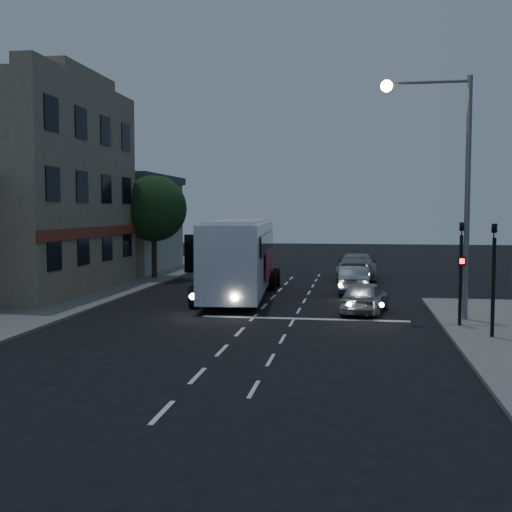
% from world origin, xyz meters
% --- Properties ---
extents(ground, '(120.00, 120.00, 0.00)m').
position_xyz_m(ground, '(0.00, 0.00, 0.00)').
color(ground, black).
extents(sidewalk_far, '(12.00, 50.00, 0.12)m').
position_xyz_m(sidewalk_far, '(-13.00, 8.00, 0.06)').
color(sidewalk_far, slate).
rests_on(sidewalk_far, ground).
extents(road_markings, '(8.00, 30.55, 0.01)m').
position_xyz_m(road_markings, '(1.29, 3.31, 0.00)').
color(road_markings, silver).
rests_on(road_markings, ground).
extents(tour_bus, '(3.48, 12.32, 3.73)m').
position_xyz_m(tour_bus, '(-1.64, 8.28, 2.02)').
color(tour_bus, white).
rests_on(tour_bus, ground).
extents(car_suv, '(2.24, 4.14, 1.34)m').
position_xyz_m(car_suv, '(4.31, 3.80, 0.67)').
color(car_suv, '#A6A6AA').
rests_on(car_suv, ground).
extents(car_sedan_a, '(1.57, 4.25, 1.39)m').
position_xyz_m(car_sedan_a, '(3.82, 10.15, 0.69)').
color(car_sedan_a, '#9899A7').
rests_on(car_sedan_a, ground).
extents(car_sedan_b, '(2.49, 5.77, 1.66)m').
position_xyz_m(car_sedan_b, '(4.02, 16.27, 0.83)').
color(car_sedan_b, '#989898').
rests_on(car_sedan_b, ground).
extents(traffic_signal_main, '(0.25, 0.35, 4.10)m').
position_xyz_m(traffic_signal_main, '(7.60, 0.78, 2.42)').
color(traffic_signal_main, black).
rests_on(traffic_signal_main, sidewalk_near).
extents(traffic_signal_side, '(0.18, 0.15, 4.10)m').
position_xyz_m(traffic_signal_side, '(8.30, -1.20, 2.42)').
color(traffic_signal_side, black).
rests_on(traffic_signal_side, sidewalk_near).
extents(streetlight, '(3.32, 0.44, 9.00)m').
position_xyz_m(streetlight, '(7.34, 2.20, 5.73)').
color(streetlight, slate).
rests_on(streetlight, sidewalk_near).
extents(main_building, '(10.12, 12.00, 11.00)m').
position_xyz_m(main_building, '(-13.96, 8.00, 5.16)').
color(main_building, '#786657').
rests_on(main_building, sidewalk_far).
extents(low_building_north, '(9.40, 9.40, 6.50)m').
position_xyz_m(low_building_north, '(-13.50, 20.00, 3.39)').
color(low_building_north, '#A19980').
rests_on(low_building_north, sidewalk_far).
extents(street_tree, '(4.00, 4.00, 6.20)m').
position_xyz_m(street_tree, '(-8.21, 15.02, 4.50)').
color(street_tree, black).
rests_on(street_tree, sidewalk_far).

